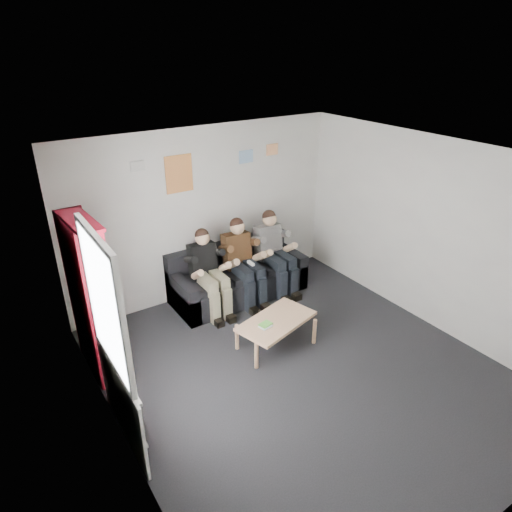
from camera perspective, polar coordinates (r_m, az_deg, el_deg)
The scene contains 14 objects.
room_shell at distance 5.27m, azimuth 6.40°, elevation -2.69°, with size 5.00×5.00×5.00m.
sofa at distance 7.43m, azimuth -2.34°, elevation -2.76°, with size 2.17×0.89×0.84m.
bookshelf at distance 5.84m, azimuth -19.76°, elevation -4.92°, with size 0.30×0.91×2.03m.
coffee_table at distance 6.19m, azimuth 2.55°, elevation -8.36°, with size 1.06×0.58×0.42m.
game_cases at distance 6.03m, azimuth 1.20°, elevation -8.64°, with size 0.18×0.15×0.03m.
person_left at distance 6.85m, azimuth -5.85°, elevation -2.16°, with size 0.40×0.86×1.31m.
person_middle at distance 7.10m, azimuth -1.55°, elevation -0.82°, with size 0.42×0.90×1.35m.
person_right at distance 7.41m, azimuth 2.42°, elevation 0.35°, with size 0.42×0.90×1.35m.
radiator at distance 5.18m, azimuth -15.51°, elevation -17.88°, with size 0.10×0.64×0.60m.
window at distance 4.73m, azimuth -17.34°, elevation -12.15°, with size 0.05×1.30×2.36m.
poster_large at distance 6.80m, azimuth -9.61°, elevation 10.09°, with size 0.42×0.01×0.55m, color gold.
poster_blue at distance 7.29m, azimuth -1.26°, elevation 12.32°, with size 0.25×0.01×0.20m, color #4195E0.
poster_pink at distance 7.55m, azimuth 2.03°, elevation 13.17°, with size 0.22×0.01×0.18m, color #DC4481.
poster_sign at distance 6.54m, azimuth -14.59°, elevation 10.82°, with size 0.20×0.01×0.14m, color silver.
Camera 1 is at (-3.02, -3.52, 3.85)m, focal length 32.00 mm.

